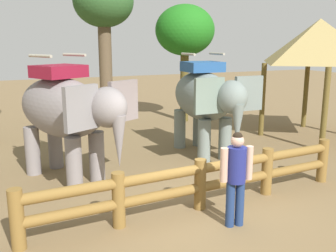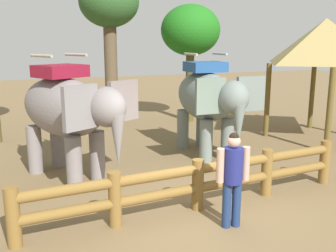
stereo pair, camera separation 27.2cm
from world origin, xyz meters
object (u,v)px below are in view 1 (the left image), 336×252
Objects in this scene: elephant_near_left at (67,111)px; thatched_shelter at (319,42)px; log_fence at (200,180)px; tourist_woman_in_black at (236,173)px; elephant_center at (206,99)px; tree_far_left at (104,8)px; tree_far_right at (185,32)px.

thatched_shelter reaches higher than elephant_near_left.
elephant_near_left reaches higher than log_fence.
log_fence is at bearing 104.91° from tourist_woman_in_black.
elephant_center reaches higher than log_fence.
tourist_woman_in_black is 10.07m from tree_far_left.
elephant_center is 4.58m from tourist_woman_in_black.
tree_far_right is (3.25, -0.42, -0.85)m from tree_far_left.
elephant_center is 5.45m from tree_far_right.
tree_far_left reaches higher than elephant_near_left.
log_fence is at bearing -52.55° from elephant_near_left.
tree_far_right is (3.56, 8.09, 3.12)m from log_fence.
thatched_shelter is at bearing 36.46° from tourist_woman_in_black.
tree_far_left reaches higher than tree_far_right.
thatched_shelter is 5.29m from tree_far_right.
tourist_woman_in_black is at bearing -75.09° from log_fence.
log_fence is at bearing -120.21° from elephant_center.
tree_far_left reaches higher than thatched_shelter.
tourist_woman_in_black is at bearing -90.43° from tree_far_left.
tree_far_right is (-2.91, 4.40, 0.42)m from thatched_shelter.
tree_far_left is at bearing 89.57° from tourist_woman_in_black.
tree_far_left is (0.07, 9.42, 3.54)m from tourist_woman_in_black.
elephant_center is 0.73× the size of tree_far_right.
log_fence is 2.00× the size of elephant_near_left.
elephant_near_left is 8.04m from tree_far_right.
elephant_center is at bearing -108.87° from tree_far_right.
tourist_woman_in_black is (-1.68, -4.21, -0.67)m from elephant_center.
tree_far_right is at bearing -7.44° from tree_far_left.
elephant_near_left reaches higher than tourist_woman_in_black.
tree_far_right is at bearing 123.43° from thatched_shelter.
tourist_woman_in_black is (2.37, -3.69, -0.69)m from elephant_near_left.
elephant_near_left is 0.62× the size of tree_far_left.
elephant_center reaches higher than tourist_woman_in_black.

